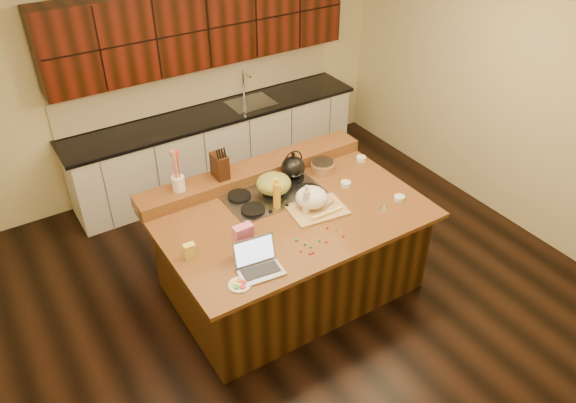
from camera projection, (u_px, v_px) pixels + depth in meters
room at (291, 171)px, 4.86m from camera, size 5.52×5.02×2.72m
island at (291, 250)px, 5.37m from camera, size 2.40×1.60×0.92m
back_ledge at (253, 171)px, 5.56m from camera, size 2.40×0.30×0.12m
cooktop at (274, 194)px, 5.31m from camera, size 0.92×0.52×0.05m
back_counter at (212, 107)px, 6.74m from camera, size 3.70×0.66×2.40m
kettle at (293, 167)px, 5.45m from camera, size 0.31×0.31×0.21m
green_bowl at (274, 184)px, 5.24m from camera, size 0.33×0.33×0.18m
laptop at (258, 262)px, 4.44m from camera, size 0.38×0.32×0.25m
oil_bottle at (277, 196)px, 5.07m from camera, size 0.08×0.08×0.27m
vinegar_bottle at (306, 202)px, 5.01m from camera, size 0.07×0.07×0.25m
wooden_tray at (313, 200)px, 5.09m from camera, size 0.55×0.44×0.20m
ramekin_a at (399, 198)px, 5.24m from camera, size 0.13×0.13×0.04m
ramekin_b at (346, 184)px, 5.44m from camera, size 0.13×0.13×0.04m
ramekin_c at (361, 159)px, 5.84m from camera, size 0.13×0.13×0.04m
strainer_bowl at (323, 167)px, 5.66m from camera, size 0.32×0.32×0.09m
kitchen_timer at (384, 206)px, 5.12m from camera, size 0.09×0.09×0.07m
pink_bag at (244, 241)px, 4.53m from camera, size 0.16×0.09×0.30m
candy_plate at (240, 285)px, 4.31m from camera, size 0.22×0.22×0.01m
package_box at (190, 251)px, 4.55m from camera, size 0.10×0.07×0.13m
utensil_crock at (178, 183)px, 5.14m from camera, size 0.15×0.15×0.14m
knife_block at (220, 166)px, 5.30m from camera, size 0.12×0.20×0.24m
gumdrop_0 at (310, 254)px, 4.61m from camera, size 0.02×0.02×0.02m
gumdrop_1 at (297, 240)px, 4.76m from camera, size 0.02×0.02×0.02m
gumdrop_2 at (344, 236)px, 4.80m from camera, size 0.02×0.02×0.02m
gumdrop_3 at (319, 241)px, 4.75m from camera, size 0.02×0.02×0.02m
gumdrop_4 at (326, 242)px, 4.74m from camera, size 0.02×0.02×0.02m
gumdrop_5 at (296, 240)px, 4.75m from camera, size 0.02×0.02×0.02m
gumdrop_6 at (313, 253)px, 4.62m from camera, size 0.02×0.02×0.02m
gumdrop_7 at (305, 244)px, 4.71m from camera, size 0.02×0.02×0.02m
gumdrop_8 at (301, 251)px, 4.64m from camera, size 0.02×0.02×0.02m
gumdrop_9 at (337, 230)px, 4.87m from camera, size 0.02×0.02×0.02m
gumdrop_10 at (327, 228)px, 4.89m from camera, size 0.02×0.02×0.02m
gumdrop_11 at (311, 247)px, 4.68m from camera, size 0.02×0.02×0.02m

